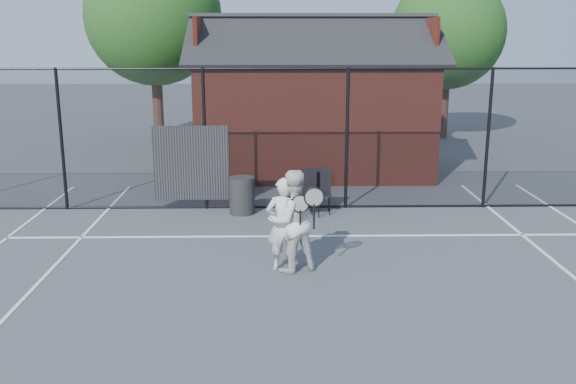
{
  "coord_description": "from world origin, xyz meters",
  "views": [
    {
      "loc": [
        -0.5,
        -8.39,
        3.68
      ],
      "look_at": [
        -0.3,
        2.01,
        1.1
      ],
      "focal_mm": 40.0,
      "sensor_mm": 36.0,
      "label": 1
    }
  ],
  "objects_px": {
    "player_back": "(292,221)",
    "waste_bin": "(242,195)",
    "chair_right": "(308,194)",
    "player_front": "(284,224)",
    "chair_left": "(321,192)",
    "clubhouse": "(313,112)"
  },
  "relations": [
    {
      "from": "player_front",
      "to": "player_back",
      "type": "distance_m",
      "value": 0.16
    },
    {
      "from": "chair_right",
      "to": "waste_bin",
      "type": "height_order",
      "value": "chair_right"
    },
    {
      "from": "clubhouse",
      "to": "waste_bin",
      "type": "xyz_separation_m",
      "value": [
        -1.72,
        -4.4,
        -1.22
      ]
    },
    {
      "from": "clubhouse",
      "to": "player_back",
      "type": "bearing_deg",
      "value": -95.57
    },
    {
      "from": "clubhouse",
      "to": "chair_left",
      "type": "relative_size",
      "value": 7.19
    },
    {
      "from": "chair_left",
      "to": "waste_bin",
      "type": "height_order",
      "value": "chair_left"
    },
    {
      "from": "player_front",
      "to": "chair_right",
      "type": "distance_m",
      "value": 3.14
    },
    {
      "from": "player_front",
      "to": "player_back",
      "type": "bearing_deg",
      "value": -25.16
    },
    {
      "from": "player_front",
      "to": "chair_right",
      "type": "height_order",
      "value": "player_front"
    },
    {
      "from": "player_back",
      "to": "chair_right",
      "type": "xyz_separation_m",
      "value": [
        0.41,
        3.14,
        -0.35
      ]
    },
    {
      "from": "chair_left",
      "to": "waste_bin",
      "type": "xyz_separation_m",
      "value": [
        -1.64,
        0.0,
        -0.06
      ]
    },
    {
      "from": "player_back",
      "to": "waste_bin",
      "type": "relative_size",
      "value": 2.11
    },
    {
      "from": "player_back",
      "to": "clubhouse",
      "type": "bearing_deg",
      "value": 84.43
    },
    {
      "from": "chair_left",
      "to": "chair_right",
      "type": "bearing_deg",
      "value": -141.45
    },
    {
      "from": "player_back",
      "to": "chair_left",
      "type": "bearing_deg",
      "value": 78.44
    },
    {
      "from": "player_front",
      "to": "waste_bin",
      "type": "xyz_separation_m",
      "value": [
        -0.83,
        3.28,
        -0.37
      ]
    },
    {
      "from": "player_back",
      "to": "chair_left",
      "type": "xyz_separation_m",
      "value": [
        0.68,
        3.34,
        -0.37
      ]
    },
    {
      "from": "chair_left",
      "to": "chair_right",
      "type": "distance_m",
      "value": 0.34
    },
    {
      "from": "chair_right",
      "to": "waste_bin",
      "type": "bearing_deg",
      "value": 160.56
    },
    {
      "from": "player_back",
      "to": "waste_bin",
      "type": "bearing_deg",
      "value": 106.02
    },
    {
      "from": "clubhouse",
      "to": "waste_bin",
      "type": "height_order",
      "value": "clubhouse"
    },
    {
      "from": "chair_right",
      "to": "player_front",
      "type": "bearing_deg",
      "value": -110.98
    }
  ]
}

